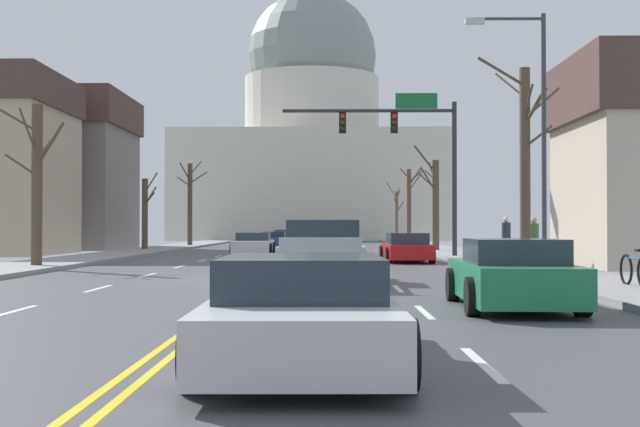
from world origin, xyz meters
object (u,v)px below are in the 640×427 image
object	(u,v)px
street_lamp_right	(533,117)
sedan_oncoming_01	(274,240)
sedan_oncoming_02	(285,238)
pedestrian_00	(534,238)
sedan_near_01	(319,253)
pickup_truck_near_02	(323,255)
sedan_near_04	(302,312)
sedan_oncoming_00	(254,244)
pedestrian_01	(506,236)
bicycle_parked	(635,270)
sedan_near_03	(512,276)
signal_gantry	(407,140)
sedan_near_00	(406,248)
sedan_oncoming_03	(285,236)

from	to	relation	value
street_lamp_right	sedan_oncoming_01	size ratio (longest dim) A/B	1.64
sedan_oncoming_02	pedestrian_00	world-z (taller)	pedestrian_00
street_lamp_right	pedestrian_00	bearing A→B (deg)	75.64
sedan_near_01	pickup_truck_near_02	distance (m)	6.76
sedan_near_04	sedan_oncoming_00	size ratio (longest dim) A/B	1.03
pedestrian_01	sedan_oncoming_00	bearing A→B (deg)	138.48
street_lamp_right	sedan_oncoming_00	xyz separation A→B (m)	(-9.77, 17.21, -4.10)
sedan_oncoming_00	pedestrian_00	distance (m)	16.41
sedan_oncoming_02	bicycle_parked	bearing A→B (deg)	-77.70
sedan_near_04	sedan_oncoming_00	world-z (taller)	sedan_oncoming_00
sedan_near_01	sedan_near_03	bearing A→B (deg)	-74.84
signal_gantry	street_lamp_right	size ratio (longest dim) A/B	1.05
signal_gantry	sedan_oncoming_01	distance (m)	20.17
signal_gantry	sedan_oncoming_00	xyz separation A→B (m)	(-7.36, 4.21, -4.82)
sedan_near_01	bicycle_parked	xyz separation A→B (m)	(7.08, -9.54, -0.07)
street_lamp_right	sedan_oncoming_01	xyz separation A→B (m)	(-9.67, 31.20, -4.13)
sedan_near_00	sedan_near_03	xyz separation A→B (m)	(0.06, -18.78, 0.01)
sedan_oncoming_02	pedestrian_01	size ratio (longest dim) A/B	2.62
sedan_oncoming_00	bicycle_parked	bearing A→B (deg)	-65.39
sedan_oncoming_01	bicycle_parked	size ratio (longest dim) A/B	2.61
sedan_near_03	pedestrian_00	bearing A→B (deg)	74.39
sedan_near_03	sedan_near_01	bearing A→B (deg)	105.16
sedan_oncoming_03	sedan_near_03	bearing A→B (deg)	-83.12
pedestrian_01	sedan_near_00	bearing A→B (deg)	156.45
pedestrian_01	street_lamp_right	bearing A→B (deg)	-96.63
pickup_truck_near_02	sedan_near_01	bearing A→B (deg)	91.36
street_lamp_right	sedan_near_00	distance (m)	10.61
sedan_near_03	pedestrian_01	size ratio (longest dim) A/B	2.63
sedan_near_03	sedan_near_04	distance (m)	6.87
sedan_near_00	pedestrian_00	world-z (taller)	pedestrian_00
signal_gantry	pickup_truck_near_02	xyz separation A→B (m)	(-3.73, -16.04, -4.65)
sedan_near_00	sedan_oncoming_01	distance (m)	22.87
sedan_oncoming_02	pedestrian_01	world-z (taller)	pedestrian_01
sedan_near_04	pedestrian_00	size ratio (longest dim) A/B	2.87
sedan_near_04	sedan_oncoming_00	distance (m)	32.69
pedestrian_01	sedan_oncoming_01	bearing A→B (deg)	114.29
pickup_truck_near_02	sedan_oncoming_00	bearing A→B (deg)	100.17
pedestrian_00	pedestrian_01	world-z (taller)	pedestrian_01
sedan_oncoming_00	sedan_oncoming_03	size ratio (longest dim) A/B	0.96
bicycle_parked	pedestrian_01	bearing A→B (deg)	89.46
pedestrian_00	sedan_oncoming_02	bearing A→B (deg)	106.65
street_lamp_right	sedan_oncoming_00	bearing A→B (deg)	119.59
sedan_near_00	sedan_oncoming_03	bearing A→B (deg)	99.92
sedan_oncoming_03	bicycle_parked	xyz separation A→B (m)	(10.67, -55.70, -0.07)
pickup_truck_near_02	pedestrian_00	world-z (taller)	pedestrian_00
sedan_oncoming_00	pedestrian_00	xyz separation A→B (m)	(11.09, -12.09, 0.50)
pickup_truck_near_02	street_lamp_right	bearing A→B (deg)	26.25
street_lamp_right	pedestrian_01	xyz separation A→B (m)	(0.90, 7.76, -3.58)
sedan_oncoming_00	sedan_oncoming_01	bearing A→B (deg)	89.58
sedan_oncoming_02	sedan_near_01	bearing A→B (deg)	-85.15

